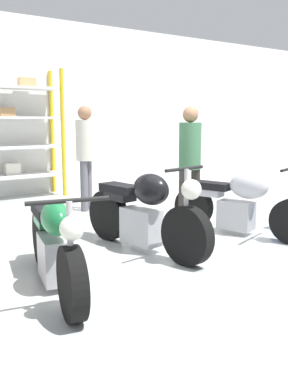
{
  "coord_description": "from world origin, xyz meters",
  "views": [
    {
      "loc": [
        -2.87,
        -3.74,
        1.57
      ],
      "look_at": [
        0.0,
        0.4,
        0.7
      ],
      "focal_mm": 40.0,
      "sensor_mm": 36.0,
      "label": 1
    }
  ],
  "objects_px": {
    "motorcycle_black": "(144,213)",
    "person_browsing": "(85,149)",
    "person_near_rack": "(190,156)",
    "motorcycle_silver": "(241,204)",
    "motorcycle_green": "(54,245)"
  },
  "relations": [
    {
      "from": "motorcycle_black",
      "to": "motorcycle_silver",
      "type": "relative_size",
      "value": 1.01
    },
    {
      "from": "motorcycle_green",
      "to": "motorcycle_silver",
      "type": "xyz_separation_m",
      "value": [
        2.84,
        0.32,
        0.01
      ]
    },
    {
      "from": "motorcycle_silver",
      "to": "motorcycle_black",
      "type": "bearing_deg",
      "value": -112.34
    },
    {
      "from": "person_near_rack",
      "to": "motorcycle_silver",
      "type": "bearing_deg",
      "value": 63.2
    },
    {
      "from": "person_browsing",
      "to": "person_near_rack",
      "type": "relative_size",
      "value": 1.02
    },
    {
      "from": "person_browsing",
      "to": "person_near_rack",
      "type": "xyz_separation_m",
      "value": [
        0.74,
        -1.84,
        -0.03
      ]
    },
    {
      "from": "motorcycle_green",
      "to": "person_browsing",
      "type": "relative_size",
      "value": 1.12
    },
    {
      "from": "person_browsing",
      "to": "person_near_rack",
      "type": "bearing_deg",
      "value": 162.67
    },
    {
      "from": "motorcycle_black",
      "to": "motorcycle_silver",
      "type": "distance_m",
      "value": 1.52
    },
    {
      "from": "motorcycle_green",
      "to": "motorcycle_silver",
      "type": "distance_m",
      "value": 2.86
    },
    {
      "from": "motorcycle_green",
      "to": "person_near_rack",
      "type": "height_order",
      "value": "person_near_rack"
    },
    {
      "from": "motorcycle_black",
      "to": "person_browsing",
      "type": "bearing_deg",
      "value": 160.31
    },
    {
      "from": "motorcycle_silver",
      "to": "person_browsing",
      "type": "relative_size",
      "value": 1.12
    },
    {
      "from": "person_browsing",
      "to": "person_near_rack",
      "type": "distance_m",
      "value": 1.99
    },
    {
      "from": "motorcycle_black",
      "to": "person_browsing",
      "type": "relative_size",
      "value": 1.13
    }
  ]
}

